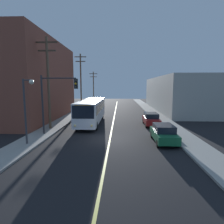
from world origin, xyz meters
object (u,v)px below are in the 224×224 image
(parked_car_red, at_px, (151,119))
(utility_pole_mid, at_px, (81,80))
(parked_car_green, at_px, (164,133))
(utility_pole_near, at_px, (48,79))
(utility_pole_far, at_px, (93,86))
(city_bus, at_px, (92,110))
(street_lamp_left, at_px, (27,102))
(traffic_signal_left_corner, at_px, (57,94))

(parked_car_red, xyz_separation_m, utility_pole_mid, (-12.18, 14.86, 5.56))
(parked_car_green, xyz_separation_m, utility_pole_near, (-12.15, 4.58, 4.99))
(utility_pole_far, bearing_deg, city_bus, -82.52)
(parked_car_green, height_order, utility_pole_near, utility_pole_near)
(city_bus, relative_size, parked_car_red, 2.75)
(city_bus, bearing_deg, street_lamp_left, -111.19)
(utility_pole_near, distance_m, utility_pole_mid, 17.79)
(parked_car_red, distance_m, utility_pole_mid, 20.00)
(parked_car_green, xyz_separation_m, street_lamp_left, (-11.74, -1.40, 2.90))
(parked_car_red, bearing_deg, utility_pole_mid, 129.34)
(parked_car_green, xyz_separation_m, utility_pole_far, (-11.94, 39.76, 4.41))
(parked_car_green, distance_m, utility_pole_near, 13.90)
(utility_pole_mid, bearing_deg, traffic_signal_left_corner, -85.03)
(parked_car_green, relative_size, parked_car_red, 1.00)
(parked_car_red, bearing_deg, utility_pole_near, -166.53)
(utility_pole_near, relative_size, utility_pole_far, 1.12)
(utility_pole_far, bearing_deg, parked_car_red, -69.57)
(parked_car_green, bearing_deg, utility_pole_near, 159.35)
(city_bus, distance_m, utility_pole_near, 7.14)
(parked_car_green, distance_m, utility_pole_mid, 26.03)
(parked_car_green, bearing_deg, utility_pole_far, 106.71)
(traffic_signal_left_corner, bearing_deg, utility_pole_near, 125.15)
(city_bus, height_order, parked_car_red, city_bus)
(utility_pole_far, xyz_separation_m, traffic_signal_left_corner, (1.61, -37.76, -0.94))
(traffic_signal_left_corner, relative_size, street_lamp_left, 1.09)
(utility_pole_near, distance_m, traffic_signal_left_corner, 3.51)
(parked_car_red, relative_size, utility_pole_mid, 0.39)
(utility_pole_near, bearing_deg, street_lamp_left, -86.14)
(city_bus, xyz_separation_m, utility_pole_mid, (-4.25, 13.73, 4.59))
(parked_car_green, distance_m, traffic_signal_left_corner, 11.07)
(parked_car_red, relative_size, street_lamp_left, 0.80)
(city_bus, distance_m, parked_car_red, 8.07)
(utility_pole_near, bearing_deg, utility_pole_mid, 89.85)
(utility_pole_far, distance_m, street_lamp_left, 41.18)
(parked_car_green, bearing_deg, street_lamp_left, -173.20)
(utility_pole_near, xyz_separation_m, utility_pole_mid, (0.05, 17.78, 0.58))
(city_bus, bearing_deg, utility_pole_near, -136.62)
(parked_car_red, bearing_deg, traffic_signal_left_corner, -152.09)
(parked_car_green, relative_size, traffic_signal_left_corner, 0.73)
(city_bus, distance_m, utility_pole_mid, 15.08)
(city_bus, height_order, parked_car_green, city_bus)
(city_bus, height_order, utility_pole_near, utility_pole_near)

